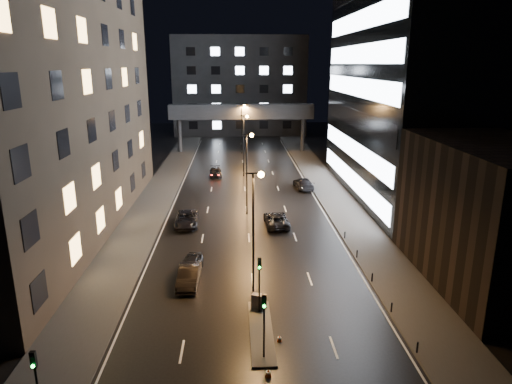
{
  "coord_description": "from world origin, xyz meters",
  "views": [
    {
      "loc": [
        -1.34,
        -25.99,
        18.1
      ],
      "look_at": [
        0.94,
        23.98,
        4.0
      ],
      "focal_mm": 32.0,
      "sensor_mm": 36.0,
      "label": 1
    }
  ],
  "objects_px": {
    "car_away_a": "(191,265)",
    "car_away_c": "(187,219)",
    "car_toward_a": "(276,219)",
    "utility_cabinet": "(258,302)",
    "car_toward_b": "(303,183)",
    "car_away_b": "(189,276)",
    "car_away_d": "(216,172)"
  },
  "relations": [
    {
      "from": "car_away_c",
      "to": "car_away_a",
      "type": "bearing_deg",
      "value": -85.39
    },
    {
      "from": "car_away_a",
      "to": "car_toward_a",
      "type": "relative_size",
      "value": 0.78
    },
    {
      "from": "car_away_d",
      "to": "car_toward_a",
      "type": "relative_size",
      "value": 0.87
    },
    {
      "from": "car_away_b",
      "to": "car_toward_b",
      "type": "height_order",
      "value": "car_toward_b"
    },
    {
      "from": "car_away_d",
      "to": "utility_cabinet",
      "type": "xyz_separation_m",
      "value": [
        4.89,
        -43.18,
        0.05
      ]
    },
    {
      "from": "car_away_c",
      "to": "utility_cabinet",
      "type": "distance_m",
      "value": 20.62
    },
    {
      "from": "car_toward_b",
      "to": "utility_cabinet",
      "type": "height_order",
      "value": "car_toward_b"
    },
    {
      "from": "car_away_d",
      "to": "car_toward_b",
      "type": "xyz_separation_m",
      "value": [
        13.46,
        -8.4,
        0.11
      ]
    },
    {
      "from": "car_away_c",
      "to": "car_away_d",
      "type": "xyz_separation_m",
      "value": [
        2.41,
        23.91,
        -0.09
      ]
    },
    {
      "from": "car_toward_a",
      "to": "car_toward_b",
      "type": "xyz_separation_m",
      "value": [
        5.49,
        16.05,
        0.04
      ]
    },
    {
      "from": "car_away_b",
      "to": "car_toward_b",
      "type": "distance_m",
      "value": 33.42
    },
    {
      "from": "car_away_b",
      "to": "car_away_c",
      "type": "xyz_separation_m",
      "value": [
        -1.68,
        14.75,
        -0.01
      ]
    },
    {
      "from": "car_away_c",
      "to": "utility_cabinet",
      "type": "relative_size",
      "value": 4.78
    },
    {
      "from": "car_away_b",
      "to": "car_toward_b",
      "type": "xyz_separation_m",
      "value": [
        14.19,
        30.25,
        0.0
      ]
    },
    {
      "from": "car_away_a",
      "to": "car_away_c",
      "type": "relative_size",
      "value": 0.76
    },
    {
      "from": "car_away_a",
      "to": "utility_cabinet",
      "type": "height_order",
      "value": "car_away_a"
    },
    {
      "from": "car_toward_a",
      "to": "utility_cabinet",
      "type": "distance_m",
      "value": 18.97
    },
    {
      "from": "car_toward_a",
      "to": "utility_cabinet",
      "type": "relative_size",
      "value": 4.66
    },
    {
      "from": "car_away_b",
      "to": "car_toward_a",
      "type": "relative_size",
      "value": 0.88
    },
    {
      "from": "car_away_a",
      "to": "car_away_c",
      "type": "bearing_deg",
      "value": 104.73
    },
    {
      "from": "car_away_d",
      "to": "utility_cabinet",
      "type": "relative_size",
      "value": 4.04
    },
    {
      "from": "car_toward_b",
      "to": "car_away_a",
      "type": "bearing_deg",
      "value": 57.04
    },
    {
      "from": "car_away_a",
      "to": "car_toward_a",
      "type": "bearing_deg",
      "value": 60.95
    },
    {
      "from": "car_away_b",
      "to": "car_away_d",
      "type": "xyz_separation_m",
      "value": [
        0.74,
        38.66,
        -0.11
      ]
    },
    {
      "from": "car_away_c",
      "to": "utility_cabinet",
      "type": "xyz_separation_m",
      "value": [
        7.31,
        -19.28,
        -0.04
      ]
    },
    {
      "from": "car_away_c",
      "to": "car_toward_a",
      "type": "bearing_deg",
      "value": -5.79
    },
    {
      "from": "car_away_a",
      "to": "car_away_b",
      "type": "xyz_separation_m",
      "value": [
        0.07,
        -2.3,
        0.07
      ]
    },
    {
      "from": "car_toward_a",
      "to": "car_away_c",
      "type": "bearing_deg",
      "value": -6.03
    },
    {
      "from": "car_away_c",
      "to": "utility_cabinet",
      "type": "height_order",
      "value": "car_away_c"
    },
    {
      "from": "car_away_a",
      "to": "car_toward_b",
      "type": "xyz_separation_m",
      "value": [
        14.27,
        27.95,
        0.07
      ]
    },
    {
      "from": "car_away_b",
      "to": "car_toward_b",
      "type": "bearing_deg",
      "value": 66.33
    },
    {
      "from": "utility_cabinet",
      "to": "car_toward_b",
      "type": "bearing_deg",
      "value": 98.21
    }
  ]
}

